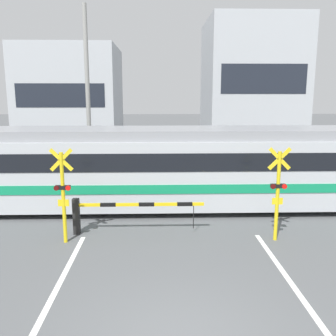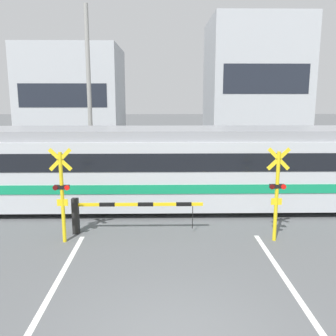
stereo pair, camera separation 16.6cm
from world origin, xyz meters
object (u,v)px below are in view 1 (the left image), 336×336
(crossing_barrier_near, at_px, (110,210))
(crossing_signal_right, at_px, (278,190))
(crossing_signal_left, at_px, (63,192))
(crossing_barrier_far, at_px, (207,173))
(pedestrian, at_px, (161,156))
(commuter_train, at_px, (142,166))

(crossing_barrier_near, height_order, crossing_signal_right, crossing_signal_right)
(crossing_barrier_near, height_order, crossing_signal_left, crossing_signal_left)
(crossing_barrier_far, height_order, pedestrian, pedestrian)
(crossing_signal_right, bearing_deg, crossing_barrier_far, 101.44)
(crossing_barrier_near, height_order, pedestrian, pedestrian)
(crossing_signal_left, xyz_separation_m, pedestrian, (3.00, 9.94, -0.58))
(crossing_barrier_far, height_order, crossing_signal_left, crossing_signal_left)
(crossing_barrier_far, bearing_deg, pedestrian, 119.58)
(crossing_barrier_far, bearing_deg, crossing_signal_left, -128.87)
(crossing_signal_left, distance_m, pedestrian, 10.40)
(crossing_barrier_near, distance_m, crossing_signal_left, 1.65)
(commuter_train, distance_m, crossing_barrier_far, 4.16)
(commuter_train, relative_size, pedestrian, 12.49)
(crossing_barrier_near, bearing_deg, crossing_signal_left, -151.85)
(crossing_barrier_far, distance_m, crossing_signal_right, 6.47)
(crossing_barrier_far, xyz_separation_m, crossing_signal_left, (-5.07, -6.29, 0.80))
(crossing_barrier_far, relative_size, crossing_signal_right, 1.45)
(crossing_signal_left, distance_m, crossing_signal_right, 6.34)
(commuter_train, distance_m, crossing_signal_left, 4.07)
(crossing_barrier_near, height_order, crossing_barrier_far, same)
(crossing_barrier_near, distance_m, crossing_signal_right, 5.18)
(crossing_signal_left, relative_size, crossing_signal_right, 1.00)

